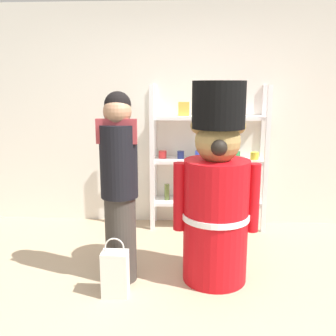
{
  "coord_description": "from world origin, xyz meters",
  "views": [
    {
      "loc": [
        0.09,
        -2.46,
        1.68
      ],
      "look_at": [
        -0.09,
        0.66,
        1.0
      ],
      "focal_mm": 41.2,
      "sensor_mm": 36.0,
      "label": 1
    }
  ],
  "objects_px": {
    "teddy_bear_guard": "(216,194)",
    "shopping_bag": "(115,273)",
    "person_shopper": "(119,183)",
    "merchandise_shelf": "(209,159)"
  },
  "relations": [
    {
      "from": "teddy_bear_guard",
      "to": "shopping_bag",
      "type": "bearing_deg",
      "value": -158.1
    },
    {
      "from": "teddy_bear_guard",
      "to": "shopping_bag",
      "type": "xyz_separation_m",
      "value": [
        -0.81,
        -0.33,
        -0.58
      ]
    },
    {
      "from": "merchandise_shelf",
      "to": "person_shopper",
      "type": "relative_size",
      "value": 1.03
    },
    {
      "from": "person_shopper",
      "to": "teddy_bear_guard",
      "type": "bearing_deg",
      "value": 3.63
    },
    {
      "from": "person_shopper",
      "to": "shopping_bag",
      "type": "height_order",
      "value": "person_shopper"
    },
    {
      "from": "shopping_bag",
      "to": "person_shopper",
      "type": "bearing_deg",
      "value": 89.68
    },
    {
      "from": "teddy_bear_guard",
      "to": "person_shopper",
      "type": "height_order",
      "value": "teddy_bear_guard"
    },
    {
      "from": "person_shopper",
      "to": "shopping_bag",
      "type": "distance_m",
      "value": 0.73
    },
    {
      "from": "merchandise_shelf",
      "to": "teddy_bear_guard",
      "type": "relative_size",
      "value": 0.98
    },
    {
      "from": "person_shopper",
      "to": "merchandise_shelf",
      "type": "bearing_deg",
      "value": 59.16
    }
  ]
}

